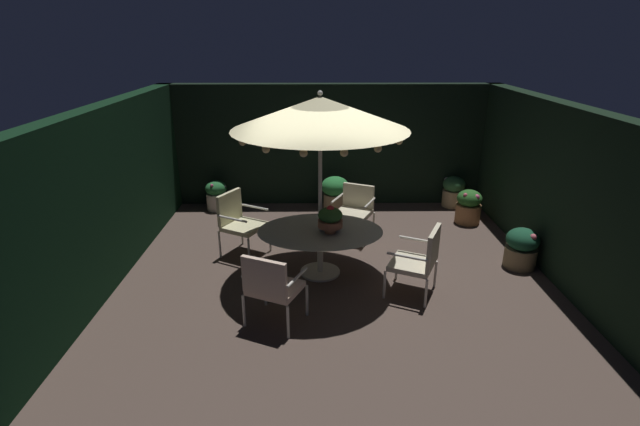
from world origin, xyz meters
TOP-DOWN VIEW (x-y plane):
  - ground_plane at (0.00, 0.00)m, footprint 6.94×6.69m
  - hedge_backdrop_rear at (0.00, 3.19)m, footprint 6.94×0.30m
  - hedge_backdrop_left at (-3.32, 0.00)m, footprint 0.30×6.69m
  - hedge_backdrop_right at (3.32, 0.00)m, footprint 0.30×6.69m
  - patio_dining_table at (-0.24, -0.10)m, footprint 1.86×1.42m
  - patio_umbrella at (-0.24, -0.10)m, footprint 2.45×2.45m
  - centerpiece_planter at (-0.09, -0.20)m, footprint 0.36×0.36m
  - patio_chair_north at (0.39, 1.25)m, footprint 0.81×0.79m
  - patio_chair_northeast at (-1.55, 0.62)m, footprint 0.83×0.84m
  - patio_chair_east at (-0.85, -1.46)m, footprint 0.81×0.77m
  - patio_chair_southeast at (1.12, -0.74)m, footprint 0.81×0.82m
  - potted_plant_front_corner at (2.64, 1.91)m, footprint 0.47×0.47m
  - potted_plant_right_near at (0.10, 2.56)m, footprint 0.56×0.56m
  - potted_plant_right_far at (2.89, 0.08)m, footprint 0.50×0.50m
  - potted_plant_back_left at (-2.34, 2.70)m, footprint 0.43×0.43m
  - potted_plant_back_center at (2.61, 2.85)m, footprint 0.46×0.46m

SIDE VIEW (x-z plane):
  - ground_plane at x=0.00m, z-range -0.02..0.00m
  - potted_plant_back_left at x=-2.34m, z-range 0.01..0.63m
  - potted_plant_right_far at x=2.89m, z-range 0.01..0.64m
  - potted_plant_back_center at x=2.61m, z-range 0.01..0.65m
  - potted_plant_front_corner at x=2.64m, z-range 0.00..0.66m
  - potted_plant_right_near at x=0.10m, z-range 0.04..0.77m
  - patio_chair_southeast at x=1.12m, z-range 0.06..1.06m
  - patio_chair_north at x=0.39m, z-range 0.09..1.03m
  - patio_chair_east at x=-0.85m, z-range 0.08..1.06m
  - patio_dining_table at x=-0.24m, z-range 0.24..0.95m
  - patio_chair_northeast at x=-1.55m, z-range 0.08..1.12m
  - centerpiece_planter at x=-0.09m, z-range 0.73..1.14m
  - hedge_backdrop_rear at x=0.00m, z-range 0.00..2.49m
  - hedge_backdrop_left at x=-3.32m, z-range 0.00..2.49m
  - hedge_backdrop_right at x=3.32m, z-range 0.00..2.49m
  - patio_umbrella at x=-0.24m, z-range 1.05..3.77m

